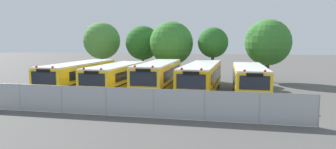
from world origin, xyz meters
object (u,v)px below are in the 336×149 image
school_bus_1 (117,77)px  school_bus_2 (158,76)px  school_bus_3 (202,77)px  tree_3 (213,42)px  tree_2 (172,43)px  school_bus_4 (249,79)px  tree_1 (144,43)px  tree_4 (266,41)px  tree_0 (102,41)px  school_bus_0 (80,75)px

school_bus_1 → school_bus_2: size_ratio=1.00×
school_bus_3 → tree_3: (0.25, 8.69, 2.89)m
school_bus_2 → tree_2: size_ratio=1.49×
school_bus_4 → tree_1: bearing=-42.8°
tree_1 → school_bus_4: bearing=-41.1°
tree_2 → tree_3: 4.70m
school_bus_1 → school_bus_4: 11.30m
school_bus_1 → tree_4: size_ratio=1.48×
tree_0 → tree_2: tree_0 is taller
tree_2 → tree_0: bearing=173.1°
school_bus_3 → tree_4: tree_4 is taller
tree_1 → school_bus_0: bearing=-104.8°
school_bus_4 → tree_4: tree_4 is taller
tree_0 → tree_1: tree_0 is taller
tree_2 → tree_4: (10.38, -0.13, 0.23)m
school_bus_2 → tree_3: tree_3 is taller
school_bus_2 → tree_3: size_ratio=1.68×
school_bus_3 → tree_0: tree_0 is taller
school_bus_2 → school_bus_4: bearing=-178.4°
school_bus_2 → tree_3: bearing=-114.9°
school_bus_4 → tree_1: tree_1 is taller
school_bus_2 → tree_2: bearing=-87.0°
tree_0 → tree_4: 19.67m
tree_0 → school_bus_3: bearing=-36.8°
school_bus_0 → tree_0: (-2.51, 10.37, 3.09)m
tree_1 → tree_3: 8.78m
school_bus_1 → school_bus_2: 3.76m
school_bus_0 → tree_0: size_ratio=1.65×
tree_1 → school_bus_3: bearing=-52.1°
school_bus_1 → school_bus_2: bearing=-179.9°
school_bus_0 → tree_2: (6.74, 9.26, 2.79)m
tree_4 → school_bus_0: bearing=-151.9°
school_bus_1 → tree_1: tree_1 is taller
tree_0 → tree_3: bearing=-6.4°
school_bus_4 → tree_0: bearing=-31.8°
school_bus_2 → school_bus_3: 3.68m
tree_2 → tree_3: size_ratio=1.12×
tree_3 → school_bus_1: bearing=-130.2°
school_bus_3 → school_bus_4: size_ratio=1.17×
school_bus_1 → school_bus_2: (3.76, 0.00, 0.12)m
school_bus_2 → tree_1: size_ratio=1.58×
school_bus_4 → tree_2: tree_2 is taller
school_bus_0 → tree_4: 19.63m
school_bus_1 → tree_4: tree_4 is taller
school_bus_4 → school_bus_1: bearing=0.5°
school_bus_4 → tree_4: bearing=-104.7°
school_bus_0 → school_bus_1: 3.75m
school_bus_0 → tree_2: 11.78m
tree_0 → tree_1: 5.39m
school_bus_0 → school_bus_1: bearing=175.7°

